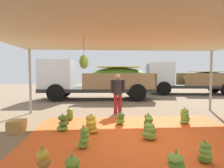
% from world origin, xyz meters
% --- Properties ---
extents(ground_plane, '(40.00, 40.00, 0.00)m').
position_xyz_m(ground_plane, '(0.00, 3.00, 0.00)').
color(ground_plane, '#7F6B51').
extents(tarp_orange, '(5.77, 4.63, 0.01)m').
position_xyz_m(tarp_orange, '(0.00, 0.00, 0.01)').
color(tarp_orange, '#E05B23').
rests_on(tarp_orange, ground).
extents(tent_canopy, '(8.00, 7.00, 2.65)m').
position_xyz_m(tent_canopy, '(0.00, -0.09, 2.57)').
color(tent_canopy, '#9EA0A5').
rests_on(tent_canopy, ground).
extents(banana_bunch_0, '(0.42, 0.40, 0.49)m').
position_xyz_m(banana_bunch_0, '(-2.06, 0.74, 0.21)').
color(banana_bunch_0, '#75A83D').
rests_on(banana_bunch_0, tarp_orange).
extents(banana_bunch_1, '(0.43, 0.42, 0.52)m').
position_xyz_m(banana_bunch_1, '(1.71, 1.25, 0.23)').
color(banana_bunch_1, '#75A83D').
rests_on(banana_bunch_1, tarp_orange).
extents(banana_bunch_3, '(0.32, 0.31, 0.56)m').
position_xyz_m(banana_bunch_3, '(-1.89, -1.87, 0.25)').
color(banana_bunch_3, gold).
rests_on(banana_bunch_3, tarp_orange).
extents(banana_bunch_5, '(0.32, 0.30, 0.50)m').
position_xyz_m(banana_bunch_5, '(-1.39, -0.55, 0.22)').
color(banana_bunch_5, '#6B9E38').
rests_on(banana_bunch_5, tarp_orange).
extents(banana_bunch_6, '(0.33, 0.35, 0.44)m').
position_xyz_m(banana_bunch_6, '(-2.05, 1.99, 0.20)').
color(banana_bunch_6, '#518428').
rests_on(banana_bunch_6, tarp_orange).
extents(banana_bunch_7, '(0.36, 0.36, 0.46)m').
position_xyz_m(banana_bunch_7, '(0.32, 0.49, 0.21)').
color(banana_bunch_7, '#60932D').
rests_on(banana_bunch_7, tarp_orange).
extents(banana_bunch_8, '(0.33, 0.33, 0.42)m').
position_xyz_m(banana_bunch_8, '(0.86, -1.39, 0.18)').
color(banana_bunch_8, '#477523').
rests_on(banana_bunch_8, tarp_orange).
extents(banana_bunch_9, '(0.33, 0.36, 0.43)m').
position_xyz_m(banana_bunch_9, '(-0.37, 1.26, 0.19)').
color(banana_bunch_9, '#6B9E38').
rests_on(banana_bunch_9, tarp_orange).
extents(banana_bunch_10, '(0.36, 0.35, 0.43)m').
position_xyz_m(banana_bunch_10, '(0.44, 0.93, 0.19)').
color(banana_bunch_10, '#60932D').
rests_on(banana_bunch_10, tarp_orange).
extents(banana_bunch_11, '(0.45, 0.45, 0.43)m').
position_xyz_m(banana_bunch_11, '(0.17, -0.12, 0.20)').
color(banana_bunch_11, '#75A83D').
rests_on(banana_bunch_11, tarp_orange).
extents(banana_bunch_12, '(0.41, 0.42, 0.53)m').
position_xyz_m(banana_bunch_12, '(-1.26, 0.46, 0.24)').
color(banana_bunch_12, gold).
rests_on(banana_bunch_12, tarp_orange).
extents(cargo_truck_main, '(6.91, 2.63, 2.40)m').
position_xyz_m(cargo_truck_main, '(-1.26, 7.28, 1.25)').
color(cargo_truck_main, '#2D2D2D').
rests_on(cargo_truck_main, ground).
extents(cargo_truck_far, '(6.83, 3.05, 2.40)m').
position_xyz_m(cargo_truck_far, '(5.72, 9.61, 1.19)').
color(cargo_truck_far, '#2D2D2D').
rests_on(cargo_truck_far, ground).
extents(worker_0, '(0.58, 0.36, 1.59)m').
position_xyz_m(worker_0, '(-0.29, 2.87, 0.93)').
color(worker_0, maroon).
rests_on(worker_0, ground).
extents(crate_1, '(0.43, 0.46, 0.33)m').
position_xyz_m(crate_1, '(-3.32, 0.75, 0.17)').
color(crate_1, '#B78947').
rests_on(crate_1, ground).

